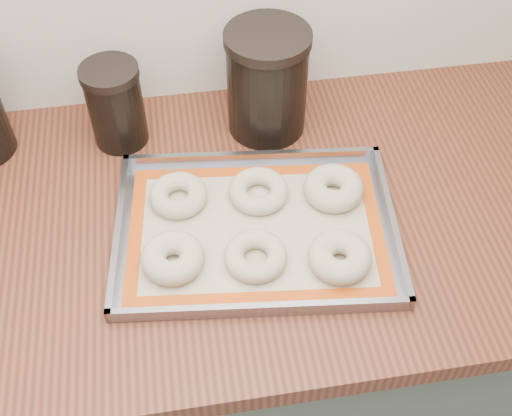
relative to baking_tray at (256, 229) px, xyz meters
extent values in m
cube|color=#596156|center=(-0.13, 0.05, -0.48)|extent=(3.00, 0.65, 0.86)
cube|color=brown|center=(-0.13, 0.05, -0.03)|extent=(3.06, 0.68, 0.04)
cube|color=gray|center=(0.00, 0.00, 0.00)|extent=(0.49, 0.38, 0.00)
cube|color=gray|center=(0.02, 0.16, 0.01)|extent=(0.46, 0.06, 0.02)
cube|color=gray|center=(-0.02, -0.16, 0.01)|extent=(0.46, 0.06, 0.02)
cube|color=gray|center=(-0.22, 0.03, 0.01)|extent=(0.05, 0.33, 0.02)
cube|color=gray|center=(0.22, -0.03, 0.01)|extent=(0.05, 0.33, 0.02)
cube|color=#C6B793|center=(0.00, 0.00, 0.00)|extent=(0.45, 0.34, 0.00)
cube|color=#C8470D|center=(0.01, 0.13, 0.00)|extent=(0.42, 0.07, 0.00)
cube|color=#C8470D|center=(-0.01, -0.13, 0.00)|extent=(0.42, 0.07, 0.00)
cube|color=#C8470D|center=(-0.20, 0.02, 0.00)|extent=(0.05, 0.25, 0.00)
cube|color=#C8470D|center=(0.20, -0.02, 0.00)|extent=(0.05, 0.25, 0.00)
torus|color=beige|center=(-0.14, -0.05, 0.02)|extent=(0.13, 0.13, 0.04)
torus|color=beige|center=(-0.01, -0.06, 0.01)|extent=(0.12, 0.12, 0.03)
torus|color=beige|center=(0.12, -0.09, 0.02)|extent=(0.13, 0.13, 0.04)
torus|color=beige|center=(-0.12, 0.08, 0.01)|extent=(0.10, 0.10, 0.03)
torus|color=beige|center=(0.02, 0.07, 0.01)|extent=(0.11, 0.11, 0.03)
torus|color=beige|center=(0.14, 0.05, 0.02)|extent=(0.12, 0.12, 0.04)
cylinder|color=black|center=(-0.21, 0.26, 0.07)|extent=(0.10, 0.10, 0.14)
cylinder|color=black|center=(-0.21, 0.26, 0.15)|extent=(0.10, 0.10, 0.02)
cylinder|color=black|center=(0.06, 0.26, 0.09)|extent=(0.15, 0.15, 0.19)
cylinder|color=black|center=(0.06, 0.26, 0.19)|extent=(0.15, 0.15, 0.02)
camera|label=1|loc=(-0.11, -0.66, 0.83)|focal=45.00mm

